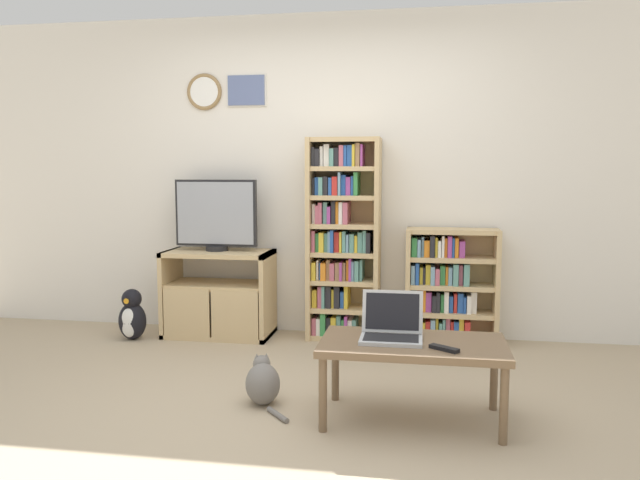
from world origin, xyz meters
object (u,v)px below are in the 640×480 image
Objects in this scene: television at (216,215)px; penguin_figurine at (132,317)px; remote_near_laptop at (444,348)px; cat at (263,382)px; bookshelf_tall at (341,240)px; laptop at (392,328)px; coffee_table at (413,350)px; bookshelf_short at (446,287)px; tv_stand at (218,294)px.

penguin_figurine is (-0.63, -0.27, -0.80)m from television.
remote_near_laptop is 0.38× the size of cat.
bookshelf_tall reaches higher than remote_near_laptop.
cat is (-0.74, 0.07, -0.37)m from laptop.
penguin_figurine is (-1.63, -0.34, -0.61)m from bookshelf_tall.
bookshelf_tall is 1.62× the size of coffee_table.
penguin_figurine is at bearing -168.13° from bookshelf_tall.
bookshelf_tall reaches higher than bookshelf_short.
television is at bearing -98.24° from remote_near_laptop.
coffee_table is 2.58m from penguin_figurine.
penguin_figurine is at bearing 149.66° from laptop.
television is 2.50m from remote_near_laptop.
television is at bearing 134.75° from laptop.
remote_near_laptop is at bearing -42.82° from tv_stand.
bookshelf_short reaches higher than laptop.
remote_near_laptop reaches higher than penguin_figurine.
laptop is at bearing -44.85° from television.
cat is 1.80m from penguin_figurine.
bookshelf_short is at bearing 77.33° from laptop.
bookshelf_short is 2.19× the size of cat.
television is 1.03m from bookshelf_tall.
bookshelf_tall is 3.92× the size of penguin_figurine.
penguin_figurine is (-2.40, 1.40, -0.26)m from remote_near_laptop.
bookshelf_tall is 1.78× the size of bookshelf_short.
coffee_table reaches higher than cat.
bookshelf_short is (1.84, 0.09, -0.55)m from television.
bookshelf_short is 1.76m from remote_near_laptop.
tv_stand is 1.59m from cat.
penguin_figurine is (-2.24, 1.26, -0.20)m from coffee_table.
remote_near_laptop is 1.10m from cat.
tv_stand is 0.87× the size of coffee_table.
coffee_table is at bearing -42.97° from tv_stand.
television is 2.01× the size of laptop.
laptop is (0.49, -1.57, -0.30)m from bookshelf_tall.
tv_stand is at bearing -176.07° from bookshelf_short.
laptop is 0.82× the size of cat.
tv_stand is 2.11× the size of penguin_figurine.
laptop is (-0.12, 0.03, 0.11)m from coffee_table.
cat is at bearing -61.98° from television.
bookshelf_tall is 1.78m from penguin_figurine.
television reaches higher than cat.
cat is (-0.25, -1.50, -0.67)m from bookshelf_tall.
bookshelf_short is 1.62m from laptop.
coffee_table is at bearing -43.34° from television.
tv_stand is at bearing -173.49° from bookshelf_tall.
remote_near_laptop is (1.76, -1.63, 0.10)m from tv_stand.
cat is (-0.86, 0.10, -0.26)m from coffee_table.
coffee_table is at bearing -96.33° from remote_near_laptop.
tv_stand is 2.58× the size of laptop.
remote_near_laptop is at bearing -41.25° from coffee_table.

